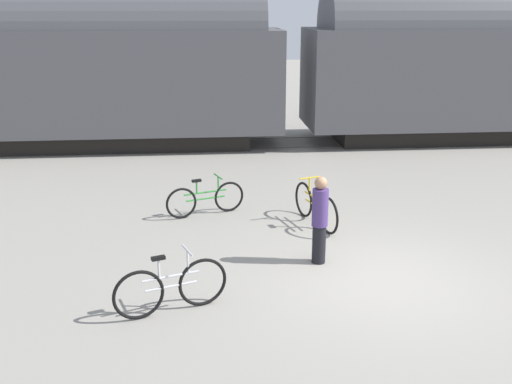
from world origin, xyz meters
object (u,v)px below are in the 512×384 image
at_px(bicycle_green, 206,199).
at_px(person_in_purple, 320,219).
at_px(bicycle_yellow, 316,206).
at_px(bicycle_silver, 171,287).
at_px(freight_train, 294,61).

xyz_separation_m(bicycle_green, person_in_purple, (1.96, -2.67, 0.45)).
relative_size(bicycle_green, person_in_purple, 1.07).
bearing_deg(person_in_purple, bicycle_green, 72.29).
distance_m(bicycle_yellow, bicycle_silver, 4.43).
relative_size(freight_train, person_in_purple, 34.73).
distance_m(freight_train, person_in_purple, 9.69).
relative_size(bicycle_yellow, person_in_purple, 1.13).
relative_size(freight_train, bicycle_silver, 33.03).
xyz_separation_m(freight_train, bicycle_green, (-2.90, -6.80, -2.27)).
bearing_deg(person_in_purple, freight_train, 30.35).
bearing_deg(bicycle_silver, bicycle_green, 82.73).
height_order(bicycle_yellow, person_in_purple, person_in_purple).
bearing_deg(bicycle_green, bicycle_silver, -97.27).
bearing_deg(person_in_purple, bicycle_yellow, 27.26).
relative_size(bicycle_yellow, bicycle_green, 1.06).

